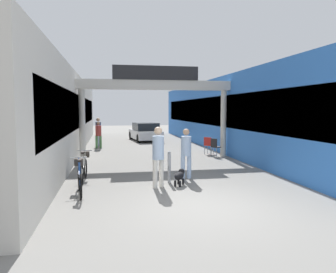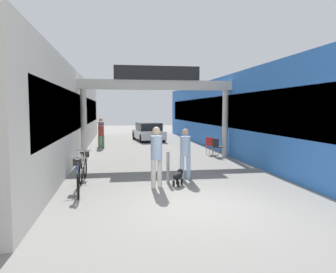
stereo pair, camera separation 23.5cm
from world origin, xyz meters
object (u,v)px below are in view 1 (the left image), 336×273
pedestrian_elderly_walking (98,133)px  bicycle_silver_second (84,168)px  dog_on_leash (180,176)px  parked_car_white (145,132)px  bicycle_blue_nearest (80,178)px  bollard_post_metal (169,167)px  pedestrian_companion (186,150)px  cafe_chair_red_farther (208,144)px  pedestrian_carrying_crate (98,130)px  pedestrian_with_dog (158,153)px  cafe_chair_black_nearer (215,146)px

pedestrian_elderly_walking → bicycle_silver_second: size_ratio=0.94×
dog_on_leash → parked_car_white: (0.56, 14.46, 0.35)m
pedestrian_elderly_walking → bicycle_blue_nearest: bearing=-91.1°
dog_on_leash → bollard_post_metal: (-0.25, 0.40, 0.22)m
pedestrian_companion → cafe_chair_red_farther: 6.13m
pedestrian_carrying_crate → pedestrian_elderly_walking: pedestrian_carrying_crate is taller
pedestrian_elderly_walking → bollard_post_metal: (2.45, -9.81, -0.39)m
pedestrian_elderly_walking → dog_on_leash: size_ratio=2.37×
pedestrian_with_dog → cafe_chair_red_farther: (3.62, 6.62, -0.50)m
pedestrian_carrying_crate → dog_on_leash: 11.87m
bicycle_silver_second → cafe_chair_black_nearer: (5.94, 4.50, 0.10)m
bicycle_blue_nearest → bollard_post_metal: bearing=18.8°
bicycle_silver_second → cafe_chair_black_nearer: bicycle_silver_second is taller
pedestrian_companion → pedestrian_elderly_walking: pedestrian_companion is taller
bicycle_blue_nearest → bollard_post_metal: bollard_post_metal is taller
cafe_chair_black_nearer → parked_car_white: parked_car_white is taller
bicycle_silver_second → cafe_chair_black_nearer: bearing=37.1°
dog_on_leash → bollard_post_metal: bearing=122.3°
pedestrian_with_dog → pedestrian_companion: pedestrian_with_dog is taller
pedestrian_companion → parked_car_white: (0.15, 13.57, -0.31)m
dog_on_leash → parked_car_white: 14.48m
dog_on_leash → cafe_chair_red_farther: bearing=65.6°
pedestrian_with_dog → bollard_post_metal: (0.43, 0.56, -0.53)m
bollard_post_metal → dog_on_leash: bearing=-57.7°
pedestrian_with_dog → cafe_chair_red_farther: bearing=61.4°
pedestrian_with_dog → parked_car_white: bearing=85.1°
pedestrian_carrying_crate → parked_car_white: pedestrian_carrying_crate is taller
pedestrian_with_dog → dog_on_leash: bearing=13.3°
pedestrian_companion → cafe_chair_red_farther: size_ratio=1.88×
bicycle_silver_second → cafe_chair_red_farther: size_ratio=1.90×
pedestrian_carrying_crate → cafe_chair_black_nearer: bearing=-45.6°
pedestrian_with_dog → pedestrian_elderly_walking: 10.57m
bollard_post_metal → cafe_chair_black_nearer: (3.28, 5.22, 0.03)m
bollard_post_metal → bicycle_silver_second: bearing=164.7°
bicycle_blue_nearest → cafe_chair_red_farther: (5.85, 6.97, 0.10)m
bicycle_silver_second → bicycle_blue_nearest: bearing=-90.1°
dog_on_leash → bicycle_blue_nearest: bearing=-170.1°
pedestrian_with_dog → pedestrian_companion: size_ratio=1.08×
dog_on_leash → cafe_chair_black_nearer: (3.02, 5.62, 0.25)m
bicycle_blue_nearest → parked_car_white: 15.37m
pedestrian_companion → bicycle_blue_nearest: 3.65m
cafe_chair_black_nearer → parked_car_white: bearing=105.5°
bicycle_blue_nearest → bicycle_silver_second: 1.63m
bicycle_blue_nearest → cafe_chair_red_farther: bicycle_blue_nearest is taller
pedestrian_carrying_crate → bicycle_silver_second: 10.41m
pedestrian_elderly_walking → bollard_post_metal: bearing=-76.0°
bicycle_blue_nearest → cafe_chair_black_nearer: size_ratio=1.89×
cafe_chair_black_nearer → cafe_chair_red_farther: same height
pedestrian_elderly_walking → parked_car_white: bearing=52.4°
pedestrian_with_dog → parked_car_white: (1.25, 14.62, -0.40)m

